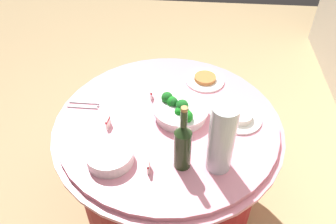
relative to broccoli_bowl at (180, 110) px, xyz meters
name	(u,v)px	position (x,y,z in m)	size (l,w,h in m)	color
ground_plane	(168,202)	(0.03, -0.06, -0.78)	(6.00, 6.00, 0.00)	tan
buffet_table	(168,165)	(0.03, -0.06, -0.41)	(1.16, 1.16, 0.74)	maroon
broccoli_bowl	(180,110)	(0.00, 0.00, 0.00)	(0.28, 0.28, 0.11)	white
plate_stack	(110,156)	(0.31, -0.29, -0.01)	(0.21, 0.21, 0.06)	white
wine_bottle	(183,145)	(0.31, 0.03, 0.09)	(0.07, 0.07, 0.34)	#23391A
decorative_fruit_vase	(221,141)	(0.30, 0.18, 0.11)	(0.11, 0.11, 0.34)	silver
serving_tongs	(85,105)	(-0.03, -0.50, -0.04)	(0.04, 0.17, 0.01)	silver
food_plate_peanuts	(205,80)	(-0.30, 0.12, -0.03)	(0.22, 0.22, 0.03)	white
food_plate_rice	(240,117)	(0.00, 0.30, -0.03)	(0.22, 0.22, 0.04)	white
label_placard_front	(151,93)	(-0.13, -0.16, -0.01)	(0.05, 0.02, 0.05)	white
label_placard_mid	(149,166)	(0.35, -0.11, -0.01)	(0.05, 0.01, 0.05)	white
label_placard_rear	(108,122)	(0.11, -0.34, -0.01)	(0.05, 0.01, 0.05)	white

